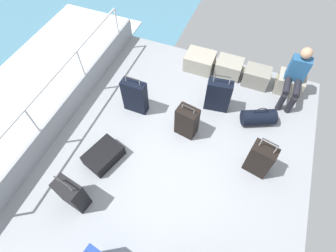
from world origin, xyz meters
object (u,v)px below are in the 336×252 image
cargo_crate_2 (256,77)px  suitcase_6 (218,95)px  cargo_crate_3 (289,83)px  suitcase_7 (72,194)px  cargo_crate_0 (200,61)px  suitcase_0 (187,121)px  cargo_crate_1 (229,67)px  suitcase_5 (260,159)px  passenger_seated (296,76)px  suitcase_1 (135,96)px  duffel_bag (259,117)px  suitcase_8 (104,155)px

cargo_crate_2 → suitcase_6: 1.09m
cargo_crate_3 → suitcase_7: size_ratio=0.70×
suitcase_6 → cargo_crate_3: bearing=38.0°
cargo_crate_0 → suitcase_0: bearing=-80.4°
suitcase_0 → suitcase_6: (0.35, 0.75, 0.03)m
cargo_crate_1 → suitcase_5: size_ratio=0.65×
cargo_crate_2 → cargo_crate_1: bearing=172.6°
suitcase_0 → suitcase_7: (-1.14, -1.84, -0.01)m
passenger_seated → suitcase_1: (-2.64, -1.37, -0.22)m
passenger_seated → duffel_bag: size_ratio=1.63×
suitcase_8 → suitcase_0: bearing=43.2°
cargo_crate_3 → suitcase_5: (-0.26, -1.99, 0.13)m
suitcase_8 → suitcase_7: bearing=-92.5°
cargo_crate_1 → suitcase_6: bearing=-89.5°
cargo_crate_3 → suitcase_1: (-2.64, -1.55, 0.16)m
suitcase_0 → duffel_bag: suitcase_0 is taller
suitcase_6 → duffel_bag: 0.84m
cargo_crate_1 → suitcase_1: 2.13m
suitcase_8 → duffel_bag: duffel_bag is taller
cargo_crate_0 → duffel_bag: (1.45, -1.00, -0.03)m
cargo_crate_1 → cargo_crate_2: cargo_crate_2 is taller
cargo_crate_2 → cargo_crate_3: 0.65m
suitcase_7 → suitcase_8: (0.04, 0.80, -0.19)m
suitcase_1 → suitcase_8: 1.21m
duffel_bag → cargo_crate_2: bearing=103.6°
passenger_seated → suitcase_1: size_ratio=1.32×
cargo_crate_3 → passenger_seated: bearing=-90.0°
cargo_crate_0 → cargo_crate_3: cargo_crate_3 is taller
suitcase_0 → passenger_seated: bearing=44.0°
cargo_crate_0 → duffel_bag: duffel_bag is taller
cargo_crate_1 → cargo_crate_2: 0.59m
suitcase_8 → suitcase_1: bearing=88.1°
passenger_seated → suitcase_1: bearing=-152.6°
cargo_crate_3 → suitcase_7: (-2.72, -3.54, 0.10)m
suitcase_1 → cargo_crate_0: bearing=63.0°
suitcase_0 → suitcase_6: suitcase_6 is taller
suitcase_8 → cargo_crate_3: bearing=45.6°
passenger_seated → cargo_crate_3: bearing=90.0°
suitcase_0 → suitcase_8: (-1.11, -1.04, -0.20)m
cargo_crate_2 → suitcase_5: (0.39, -1.94, 0.14)m
cargo_crate_2 → duffel_bag: duffel_bag is taller
cargo_crate_1 → duffel_bag: (0.82, -1.05, -0.02)m
cargo_crate_0 → duffel_bag: 1.76m
suitcase_0 → suitcase_8: suitcase_0 is taller
suitcase_0 → suitcase_5: suitcase_5 is taller
cargo_crate_1 → suitcase_0: bearing=-101.1°
suitcase_6 → suitcase_8: bearing=-129.2°
cargo_crate_1 → suitcase_7: bearing=-112.5°
suitcase_1 → suitcase_5: size_ratio=0.97×
suitcase_5 → duffel_bag: size_ratio=1.28×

